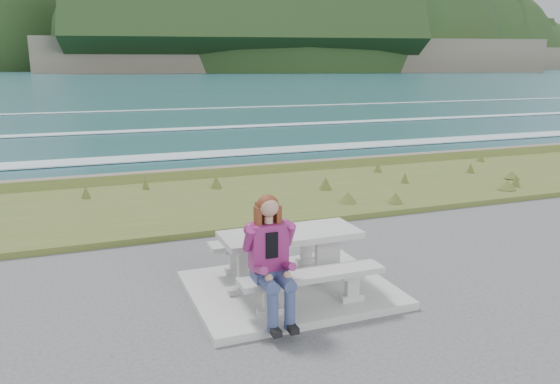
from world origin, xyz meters
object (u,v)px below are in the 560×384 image
Objects in this scene: bench_seaward at (272,245)px; seated_woman at (273,276)px; picnic_table at (290,244)px; bench_landward at (312,280)px.

bench_seaward is 1.25× the size of seated_woman.
bench_landward is (0.00, -0.70, -0.23)m from picnic_table.
seated_woman is at bearing -165.96° from bench_landward.
picnic_table is at bearing 90.00° from bench_landward.
bench_landward is 0.60m from seated_woman.
bench_seaward is at bearing 90.00° from bench_landward.
bench_landward is at bearing -90.00° from picnic_table.
bench_seaward is (0.00, 0.70, -0.23)m from picnic_table.
picnic_table reaches higher than bench_seaward.
bench_seaward is (0.00, 1.40, 0.00)m from bench_landward.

